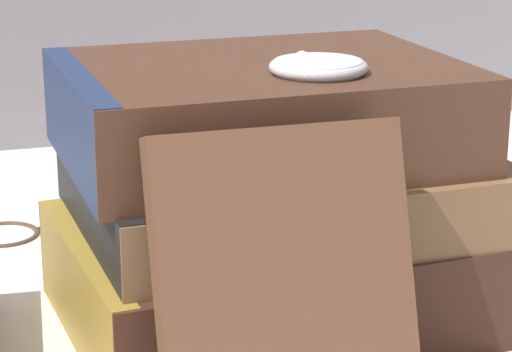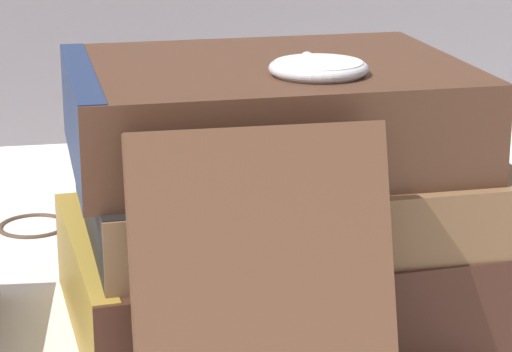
# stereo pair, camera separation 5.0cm
# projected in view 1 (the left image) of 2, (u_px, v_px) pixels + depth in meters

# --- Properties ---
(book_flat_bottom) EXTENTS (0.23, 0.17, 0.05)m
(book_flat_bottom) POSITION_uv_depth(u_px,v_px,m) (274.00, 271.00, 0.54)
(book_flat_bottom) COLOR #422319
(book_flat_bottom) RESTS_ON ground_plane
(book_flat_middle) EXTENTS (0.21, 0.16, 0.03)m
(book_flat_middle) POSITION_uv_depth(u_px,v_px,m) (274.00, 189.00, 0.53)
(book_flat_middle) COLOR brown
(book_flat_middle) RESTS_ON book_flat_bottom
(book_flat_top) EXTENTS (0.19, 0.15, 0.05)m
(book_flat_top) POSITION_uv_depth(u_px,v_px,m) (250.00, 111.00, 0.51)
(book_flat_top) COLOR #4C2D1E
(book_flat_top) RESTS_ON book_flat_middle
(book_leaning_front) EXTENTS (0.10, 0.05, 0.13)m
(book_leaning_front) POSITION_uv_depth(u_px,v_px,m) (286.00, 298.00, 0.42)
(book_leaning_front) COLOR brown
(book_leaning_front) RESTS_ON ground_plane
(pocket_watch) EXTENTS (0.05, 0.05, 0.01)m
(pocket_watch) POSITION_uv_depth(u_px,v_px,m) (318.00, 67.00, 0.48)
(pocket_watch) COLOR white
(pocket_watch) RESTS_ON book_flat_top
(reading_glasses) EXTENTS (0.11, 0.06, 0.00)m
(reading_glasses) POSITION_uv_depth(u_px,v_px,m) (48.00, 225.00, 0.67)
(reading_glasses) COLOR #4C3828
(reading_glasses) RESTS_ON ground_plane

